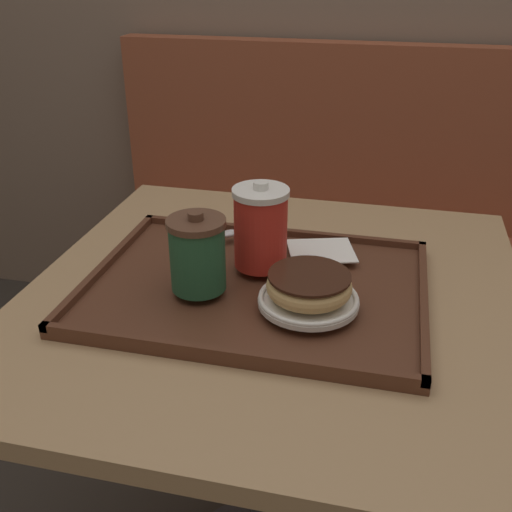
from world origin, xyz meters
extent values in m
cube|color=brown|center=(0.20, 0.84, 0.23)|extent=(1.79, 0.44, 0.45)
cube|color=brown|center=(0.20, 1.02, 0.73)|extent=(1.79, 0.08, 0.55)
cube|color=tan|center=(0.00, 0.00, 0.74)|extent=(0.79, 0.80, 0.03)
cylinder|color=#333338|center=(0.00, 0.00, 0.36)|extent=(0.08, 0.08, 0.72)
cube|color=#512D1E|center=(-0.03, -0.01, 0.76)|extent=(0.53, 0.40, 0.01)
cube|color=#512D1E|center=(-0.03, -0.21, 0.77)|extent=(0.53, 0.01, 0.01)
cube|color=#512D1E|center=(-0.03, 0.18, 0.77)|extent=(0.53, 0.01, 0.01)
cube|color=#512D1E|center=(-0.29, -0.01, 0.77)|extent=(0.01, 0.40, 0.01)
cube|color=#512D1E|center=(0.23, -0.01, 0.77)|extent=(0.01, 0.40, 0.01)
cube|color=white|center=(0.06, 0.11, 0.78)|extent=(0.13, 0.12, 0.00)
cylinder|color=#235638|center=(-0.11, -0.06, 0.83)|extent=(0.08, 0.08, 0.10)
cylinder|color=brown|center=(-0.11, -0.06, 0.89)|extent=(0.09, 0.09, 0.01)
cylinder|color=brown|center=(-0.11, -0.06, 0.90)|extent=(0.02, 0.02, 0.01)
cylinder|color=red|center=(-0.03, 0.04, 0.84)|extent=(0.09, 0.09, 0.12)
cylinder|color=white|center=(-0.03, 0.04, 0.90)|extent=(0.09, 0.09, 0.01)
cylinder|color=white|center=(-0.03, 0.04, 0.92)|extent=(0.02, 0.02, 0.01)
cylinder|color=white|center=(0.07, -0.07, 0.78)|extent=(0.15, 0.15, 0.01)
torus|color=white|center=(0.07, -0.07, 0.79)|extent=(0.15, 0.15, 0.01)
torus|color=#DBB270|center=(0.07, -0.07, 0.81)|extent=(0.13, 0.13, 0.03)
cylinder|color=#381E14|center=(0.07, -0.07, 0.82)|extent=(0.12, 0.12, 0.00)
ellipsoid|color=silver|center=(-0.11, 0.13, 0.78)|extent=(0.04, 0.04, 0.01)
cube|color=silver|center=(-0.16, 0.08, 0.78)|extent=(0.07, 0.07, 0.00)
camera|label=1|loc=(0.16, -0.82, 1.25)|focal=42.00mm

